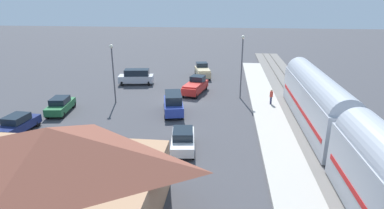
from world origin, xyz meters
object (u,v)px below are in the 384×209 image
(pedestrian_on_platform, at_px, (271,96))
(suv_blue, at_px, (173,103))
(pickup_tan, at_px, (202,71))
(passenger_train, at_px, (350,136))
(suv_silver, at_px, (136,77))
(sedan_green, at_px, (60,105))
(sedan_navy, at_px, (17,124))
(sedan_white, at_px, (183,140))
(light_pole_lot_center, at_px, (113,66))
(pickup_red, at_px, (196,86))
(station_building, at_px, (53,171))
(light_pole_near_platform, at_px, (242,60))

(pedestrian_on_platform, distance_m, suv_blue, 11.34)
(pickup_tan, bearing_deg, passenger_train, 114.07)
(suv_blue, bearing_deg, pedestrian_on_platform, -162.17)
(pickup_tan, height_order, suv_silver, suv_silver)
(passenger_train, relative_size, sedan_green, 7.56)
(sedan_green, height_order, suv_blue, suv_blue)
(pedestrian_on_platform, relative_size, sedan_navy, 0.37)
(sedan_white, distance_m, suv_blue, 8.74)
(passenger_train, bearing_deg, suv_silver, -45.85)
(pickup_tan, relative_size, sedan_navy, 1.24)
(pickup_tan, height_order, light_pole_lot_center, light_pole_lot_center)
(pickup_tan, height_order, sedan_navy, pickup_tan)
(pickup_red, bearing_deg, light_pole_lot_center, 28.06)
(pedestrian_on_platform, distance_m, suv_silver, 19.73)
(station_building, bearing_deg, light_pole_near_platform, -115.34)
(pickup_red, xyz_separation_m, sedan_white, (-0.59, 16.23, -0.15))
(suv_blue, bearing_deg, light_pole_lot_center, -21.03)
(suv_silver, relative_size, sedan_white, 1.10)
(passenger_train, bearing_deg, sedan_navy, -8.29)
(pedestrian_on_platform, height_order, sedan_navy, pedestrian_on_platform)
(station_building, height_order, sedan_white, station_building)
(pickup_red, height_order, suv_silver, suv_silver)
(sedan_green, xyz_separation_m, suv_silver, (-4.90, -12.57, 0.27))
(suv_silver, xyz_separation_m, light_pole_near_platform, (-14.71, 5.04, 3.72))
(sedan_green, distance_m, sedan_white, 16.12)
(sedan_white, distance_m, light_pole_near_platform, 16.10)
(suv_silver, distance_m, suv_blue, 13.46)
(pickup_red, height_order, suv_blue, suv_blue)
(station_building, height_order, pickup_tan, station_building)
(pickup_red, height_order, light_pole_near_platform, light_pole_near_platform)
(light_pole_lot_center, bearing_deg, suv_blue, 158.97)
(pedestrian_on_platform, bearing_deg, pickup_red, -25.18)
(pickup_tan, distance_m, light_pole_lot_center, 17.14)
(suv_blue, bearing_deg, sedan_green, 5.94)
(sedan_green, relative_size, sedan_navy, 1.02)
(passenger_train, bearing_deg, light_pole_lot_center, -32.34)
(pedestrian_on_platform, height_order, suv_blue, suv_blue)
(suv_blue, xyz_separation_m, light_pole_lot_center, (7.53, -2.90, 3.28))
(light_pole_lot_center, bearing_deg, pickup_red, -151.94)
(suv_silver, height_order, sedan_white, suv_silver)
(passenger_train, xyz_separation_m, sedan_white, (11.98, -2.41, -1.98))
(pickup_tan, relative_size, light_pole_near_platform, 0.73)
(passenger_train, distance_m, light_pole_lot_center, 25.76)
(passenger_train, height_order, sedan_green, passenger_train)
(suv_silver, bearing_deg, pickup_tan, -148.65)
(pickup_red, relative_size, sedan_navy, 1.24)
(station_building, distance_m, sedan_green, 18.29)
(station_building, distance_m, suv_silver, 28.95)
(light_pole_near_platform, relative_size, light_pole_lot_center, 1.12)
(pickup_tan, xyz_separation_m, light_pole_lot_center, (9.34, 13.96, 3.40))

